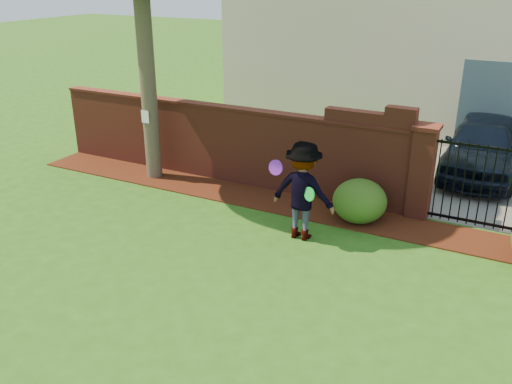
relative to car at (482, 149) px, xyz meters
The scene contains 13 objects.
ground 7.68m from the car, 114.76° to the right, with size 80.00×80.00×0.01m, color #285916.
mulch_bed 5.54m from the car, 139.03° to the right, with size 11.10×1.08×0.03m, color #39150A.
brick_wall 5.99m from the car, 150.55° to the right, with size 8.70×0.31×2.16m.
pillar_left 3.06m from the car, 105.25° to the right, with size 0.50×0.50×1.88m.
iron_gate 2.96m from the car, 84.22° to the right, with size 1.78×0.03×1.60m.
driveway 1.30m from the car, 74.26° to the left, with size 3.20×8.00×0.01m, color #65635E.
house 6.04m from the car, 113.51° to the left, with size 12.40×6.40×6.30m.
car is the anchor object (origin of this frame).
paper_notice 7.80m from the car, 151.24° to the right, with size 0.20×0.01×0.28m, color white.
shrub_left 4.10m from the car, 115.60° to the right, with size 1.04×1.04×0.85m, color #255319.
man 5.47m from the car, 117.23° to the right, with size 1.18×0.68×1.82m, color gray.
frisbee_purple 5.81m from the car, 120.97° to the right, with size 0.28×0.28×0.03m, color purple.
frisbee_green 5.55m from the car, 114.27° to the right, with size 0.25×0.25×0.02m, color green.
Camera 1 is at (4.09, -6.22, 4.60)m, focal length 38.23 mm.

